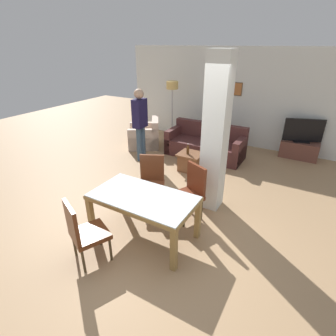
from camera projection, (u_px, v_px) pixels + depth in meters
The scene contains 15 objects.
ground_plane at pixel (145, 235), 4.18m from camera, with size 18.00×18.00×0.00m, color #A5805A.
back_wall at pixel (241, 98), 7.41m from camera, with size 7.20×0.09×2.70m.
divider_pillar at pixel (215, 136), 4.39m from camera, with size 0.37×0.36×2.70m.
dining_table at pixel (143, 205), 3.93m from camera, with size 1.57×0.86×0.73m.
dining_chair_far_left at pixel (151, 180), 4.77m from camera, with size 0.61×0.61×0.96m.
dining_chair_far_right at pixel (190, 190), 4.42m from camera, with size 0.61×0.61×0.96m.
dining_chair_near_left at pixel (83, 231), 3.48m from camera, with size 0.61×0.61×0.96m.
sofa at pixel (206, 145), 6.99m from camera, with size 2.02×0.86×0.84m.
armchair at pixel (145, 137), 7.64m from camera, with size 1.17×1.17×0.81m.
coffee_table at pixel (190, 162), 6.21m from camera, with size 0.56×0.51×0.43m.
bottle at pixel (188, 150), 6.06m from camera, with size 0.06×0.06×0.25m.
tv_stand at pixel (299, 150), 6.88m from camera, with size 0.92×0.40×0.44m.
tv_screen at pixel (303, 131), 6.66m from camera, with size 0.92×0.35×0.61m.
floor_lamp at pixel (172, 91), 7.70m from camera, with size 0.35×0.35×1.76m.
standing_person at pixel (140, 120), 6.44m from camera, with size 0.24×0.39×1.80m.
Camera 1 is at (1.98, -2.68, 2.77)m, focal length 28.00 mm.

